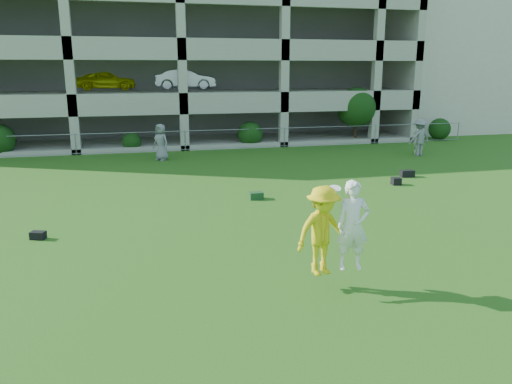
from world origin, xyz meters
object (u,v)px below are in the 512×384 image
object	(u,v)px
bystander_c	(161,142)
frisbee_contest	(330,229)
bystander_e	(419,138)
parking_garage	(170,49)
bystander_f	(419,137)
stucco_building	(449,64)
crate_d	(396,181)

from	to	relation	value
bystander_c	frisbee_contest	world-z (taller)	frisbee_contest
frisbee_contest	bystander_c	bearing A→B (deg)	98.92
bystander_e	parking_garage	xyz separation A→B (m)	(-12.62, 12.73, 5.12)
bystander_f	frisbee_contest	distance (m)	18.47
stucco_building	parking_garage	world-z (taller)	parking_garage
parking_garage	frisbee_contest	bearing A→B (deg)	-87.74
stucco_building	parking_garage	bearing A→B (deg)	-179.25
bystander_f	parking_garage	bearing A→B (deg)	-58.06
stucco_building	bystander_c	world-z (taller)	stucco_building
bystander_c	crate_d	size ratio (longest dim) A/B	5.40
frisbee_contest	stucco_building	bearing A→B (deg)	52.37
parking_garage	bystander_e	bearing A→B (deg)	-45.25
stucco_building	crate_d	size ratio (longest dim) A/B	45.71
bystander_e	frisbee_contest	world-z (taller)	frisbee_contest
crate_d	frisbee_contest	bearing A→B (deg)	-126.62
bystander_c	bystander_f	world-z (taller)	bystander_f
bystander_e	bystander_f	world-z (taller)	bystander_f
stucco_building	crate_d	world-z (taller)	stucco_building
bystander_f	frisbee_contest	world-z (taller)	frisbee_contest
bystander_c	bystander_e	distance (m)	14.19
stucco_building	parking_garage	distance (m)	23.03
bystander_f	frisbee_contest	bearing A→B (deg)	42.38
bystander_f	frisbee_contest	size ratio (longest dim) A/B	0.96
bystander_f	parking_garage	size ratio (longest dim) A/B	0.07
frisbee_contest	bystander_f	bearing A→B (deg)	52.90
bystander_c	stucco_building	bearing A→B (deg)	70.08
stucco_building	bystander_c	size ratio (longest dim) A/B	8.47
bystander_e	stucco_building	bearing A→B (deg)	-82.28
bystander_f	crate_d	size ratio (longest dim) A/B	5.75
stucco_building	bystander_f	size ratio (longest dim) A/B	7.95
parking_garage	stucco_building	bearing A→B (deg)	0.75
stucco_building	bystander_e	size ratio (longest dim) A/B	8.97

